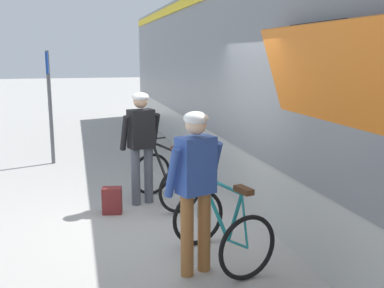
% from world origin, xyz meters
% --- Properties ---
extents(ground_plane, '(80.00, 80.00, 0.00)m').
position_xyz_m(ground_plane, '(0.00, 0.00, 0.00)').
color(ground_plane, '#A09E99').
extents(train_car, '(3.30, 21.83, 3.88)m').
position_xyz_m(train_car, '(2.77, 0.55, 1.97)').
color(train_car, slate).
rests_on(train_car, ground).
extents(cyclist_near_in_dark, '(0.66, 0.42, 1.76)m').
position_xyz_m(cyclist_near_in_dark, '(-0.20, 0.96, 1.05)').
color(cyclist_near_in_dark, '#4C515B').
rests_on(cyclist_near_in_dark, ground).
extents(cyclist_far_in_blue, '(0.66, 0.44, 1.76)m').
position_xyz_m(cyclist_far_in_blue, '(0.02, -1.47, 1.05)').
color(cyclist_far_in_blue, '#935B2D').
rests_on(cyclist_far_in_blue, ground).
extents(bicycle_near_black, '(0.96, 1.22, 0.99)m').
position_xyz_m(bicycle_near_black, '(0.15, 0.88, 0.40)').
color(bicycle_near_black, black).
rests_on(bicycle_near_black, ground).
extents(bicycle_far_teal, '(0.96, 1.22, 0.99)m').
position_xyz_m(bicycle_far_teal, '(0.37, -1.27, 0.40)').
color(bicycle_far_teal, black).
rests_on(bicycle_far_teal, ground).
extents(backpack_on_platform, '(0.31, 0.23, 0.40)m').
position_xyz_m(backpack_on_platform, '(-0.70, 0.62, 0.20)').
color(backpack_on_platform, maroon).
rests_on(backpack_on_platform, ground).
extents(water_bottle_near_the_bikes, '(0.08, 0.08, 0.24)m').
position_xyz_m(water_bottle_near_the_bikes, '(0.53, -0.17, 0.12)').
color(water_bottle_near_the_bikes, '#338CCC').
rests_on(water_bottle_near_the_bikes, ground).
extents(platform_sign_post, '(0.08, 0.70, 2.40)m').
position_xyz_m(platform_sign_post, '(-1.68, 4.11, 1.62)').
color(platform_sign_post, '#595B60').
rests_on(platform_sign_post, ground).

